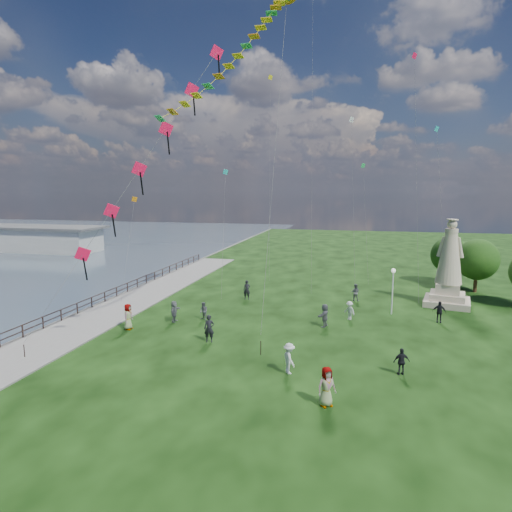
% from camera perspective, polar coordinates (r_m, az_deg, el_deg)
% --- Properties ---
extents(waterfront, '(200.00, 200.00, 1.51)m').
position_cam_1_polar(waterfront, '(39.10, -20.55, -7.12)').
color(waterfront, '#384754').
rests_on(waterfront, ground).
extents(pier_pavilion, '(30.00, 8.00, 4.40)m').
position_cam_1_polar(pier_pavilion, '(86.93, -28.68, 2.14)').
color(pier_pavilion, '#A0A09B').
rests_on(pier_pavilion, ground).
extents(statue, '(4.53, 4.53, 7.76)m').
position_cam_1_polar(statue, '(41.96, 24.31, -2.08)').
color(statue, beige).
rests_on(statue, ground).
extents(lamppost, '(0.36, 0.36, 3.88)m').
position_cam_1_polar(lamppost, '(37.16, 17.79, -3.24)').
color(lamppost, silver).
rests_on(lamppost, ground).
extents(tree_row, '(9.11, 12.65, 5.44)m').
position_cam_1_polar(tree_row, '(48.15, 27.95, -0.64)').
color(tree_row, '#382314').
rests_on(tree_row, ground).
extents(person_0, '(0.77, 0.60, 1.89)m').
position_cam_1_polar(person_0, '(29.66, -6.25, -9.60)').
color(person_0, black).
rests_on(person_0, ground).
extents(person_1, '(0.83, 0.74, 1.45)m').
position_cam_1_polar(person_1, '(34.56, -6.99, -7.32)').
color(person_1, '#595960').
rests_on(person_1, ground).
extents(person_2, '(1.11, 1.27, 1.76)m').
position_cam_1_polar(person_2, '(24.84, 4.44, -13.45)').
color(person_2, silver).
rests_on(person_2, ground).
extents(person_3, '(0.99, 0.67, 1.54)m').
position_cam_1_polar(person_3, '(25.96, 18.84, -13.18)').
color(person_3, black).
rests_on(person_3, ground).
extents(person_4, '(1.11, 1.02, 1.95)m').
position_cam_1_polar(person_4, '(21.64, 9.38, -16.79)').
color(person_4, '#595960').
rests_on(person_4, ground).
extents(person_5, '(0.74, 1.58, 1.67)m').
position_cam_1_polar(person_5, '(34.51, -10.84, -7.25)').
color(person_5, '#595960').
rests_on(person_5, ground).
extents(person_6, '(0.72, 0.51, 1.84)m').
position_cam_1_polar(person_6, '(40.60, -1.22, -4.54)').
color(person_6, black).
rests_on(person_6, ground).
extents(person_7, '(0.85, 0.60, 1.61)m').
position_cam_1_polar(person_7, '(41.12, 13.10, -4.76)').
color(person_7, '#595960').
rests_on(person_7, ground).
extents(person_8, '(1.06, 0.99, 1.49)m').
position_cam_1_polar(person_8, '(35.23, 12.36, -7.11)').
color(person_8, silver).
rests_on(person_8, ground).
extents(person_9, '(1.06, 0.65, 1.69)m').
position_cam_1_polar(person_9, '(36.65, 23.24, -6.85)').
color(person_9, black).
rests_on(person_9, ground).
extents(person_10, '(0.64, 0.98, 1.94)m').
position_cam_1_polar(person_10, '(33.44, -16.70, -7.74)').
color(person_10, '#595960').
rests_on(person_10, ground).
extents(person_11, '(1.15, 1.77, 1.76)m').
position_cam_1_polar(person_11, '(33.12, 9.13, -7.81)').
color(person_11, '#595960').
rests_on(person_11, ground).
extents(red_kite_train, '(10.15, 9.35, 20.25)m').
position_cam_1_polar(red_kite_train, '(30.01, -13.92, 12.92)').
color(red_kite_train, black).
rests_on(red_kite_train, ground).
extents(small_kites, '(30.37, 18.32, 33.38)m').
position_cam_1_polar(small_kites, '(45.68, 8.13, 14.68)').
color(small_kites, '#1DA6AE').
rests_on(small_kites, ground).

